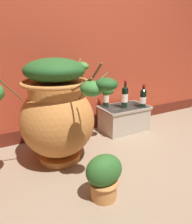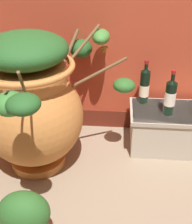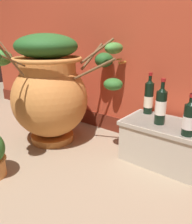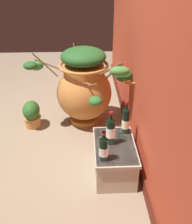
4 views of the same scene
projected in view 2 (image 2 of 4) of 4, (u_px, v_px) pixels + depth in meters
terracotta_urn at (32, 103)px, 1.91m from camera, size 1.28×1.18×0.96m
stone_ledge at (169, 127)px, 2.25m from camera, size 0.61×0.39×0.32m
wine_bottle_middle at (145, 85)px, 2.22m from camera, size 0.08×0.08×0.34m
wine_bottle_right at (170, 96)px, 2.07m from camera, size 0.08×0.08×0.34m
potted_shrub at (25, 219)px, 1.51m from camera, size 0.27×0.22×0.34m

